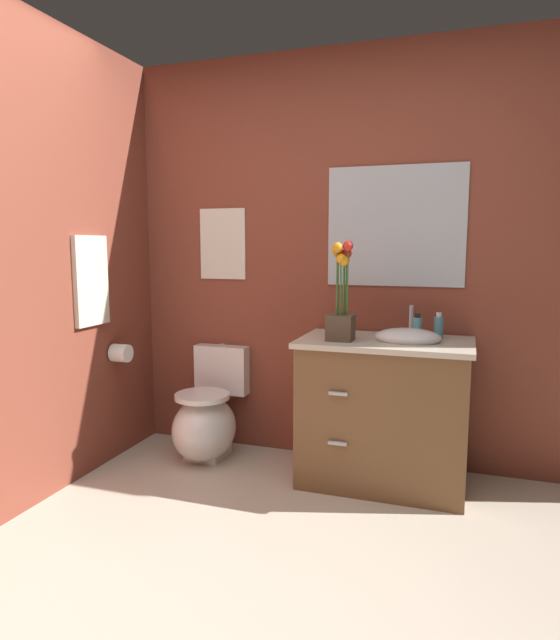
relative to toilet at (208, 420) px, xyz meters
name	(u,v)px	position (x,y,z in m)	size (l,w,h in m)	color
ground_plane	(207,636)	(0.72, -1.48, -0.24)	(8.50, 8.50, 0.00)	beige
wall_back	(363,260)	(0.92, 0.30, 1.01)	(3.97, 0.05, 2.50)	brown
wall_left	(6,264)	(-0.58, -0.95, 1.01)	(0.05, 4.91, 2.50)	brown
toilet	(208,420)	(0.00, 0.00, 0.00)	(0.38, 0.59, 0.69)	white
vanity_cabinet	(384,410)	(1.11, -0.03, 0.18)	(0.94, 0.56, 1.00)	brown
flower_vase	(341,302)	(0.88, -0.12, 0.79)	(0.14, 0.14, 0.54)	#4C3D2D
soap_bottle	(417,328)	(1.27, 0.05, 0.65)	(0.05, 0.05, 0.15)	teal
lotion_bottle	(439,327)	(1.38, 0.11, 0.65)	(0.05, 0.05, 0.15)	teal
wall_poster	(223,244)	(0.00, 0.27, 1.10)	(0.32, 0.01, 0.46)	silver
wall_mirror	(395,226)	(1.11, 0.27, 1.21)	(0.80, 0.01, 0.70)	#B2BCC6
hanging_towel	(91,281)	(-0.54, -0.38, 0.89)	(0.03, 0.28, 0.52)	beige
toilet_paper_roll	(121,353)	(-0.49, -0.20, 0.44)	(0.11, 0.11, 0.11)	white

